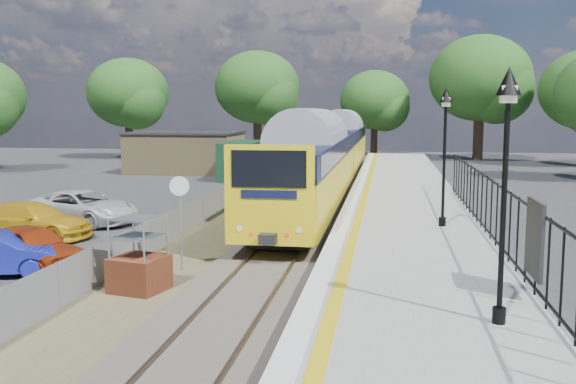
% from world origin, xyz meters
% --- Properties ---
extents(ground, '(120.00, 120.00, 0.00)m').
position_xyz_m(ground, '(0.00, 0.00, 0.00)').
color(ground, '#2D2D30').
rests_on(ground, ground).
extents(track_bed, '(5.90, 80.00, 0.29)m').
position_xyz_m(track_bed, '(-0.47, 9.67, 0.09)').
color(track_bed, '#473F38').
rests_on(track_bed, ground).
extents(platform, '(5.00, 70.00, 0.90)m').
position_xyz_m(platform, '(4.20, 8.00, 0.45)').
color(platform, gray).
rests_on(platform, ground).
extents(platform_edge, '(0.90, 70.00, 0.01)m').
position_xyz_m(platform_edge, '(2.14, 8.00, 0.90)').
color(platform_edge, silver).
rests_on(platform_edge, platform).
extents(victorian_lamp_south, '(0.44, 0.44, 4.60)m').
position_xyz_m(victorian_lamp_south, '(5.50, -4.00, 4.30)').
color(victorian_lamp_south, black).
rests_on(victorian_lamp_south, platform).
extents(victorian_lamp_north, '(0.44, 0.44, 4.60)m').
position_xyz_m(victorian_lamp_north, '(5.30, 6.00, 4.30)').
color(victorian_lamp_north, black).
rests_on(victorian_lamp_north, platform).
extents(palisade_fence, '(0.12, 26.00, 2.00)m').
position_xyz_m(palisade_fence, '(6.55, 2.24, 1.84)').
color(palisade_fence, black).
rests_on(palisade_fence, platform).
extents(wire_fence, '(0.06, 52.00, 1.20)m').
position_xyz_m(wire_fence, '(-4.20, 12.00, 0.60)').
color(wire_fence, '#999EA3').
rests_on(wire_fence, ground).
extents(outbuilding, '(10.80, 10.10, 3.12)m').
position_xyz_m(outbuilding, '(-10.91, 31.21, 1.52)').
color(outbuilding, '#937F53').
rests_on(outbuilding, ground).
extents(tree_line, '(56.80, 43.80, 11.88)m').
position_xyz_m(tree_line, '(1.40, 42.00, 6.61)').
color(tree_line, '#332319').
rests_on(tree_line, ground).
extents(train, '(2.82, 40.83, 3.51)m').
position_xyz_m(train, '(0.00, 23.20, 2.34)').
color(train, yellow).
rests_on(train, ground).
extents(brick_plinth, '(1.51, 1.51, 2.03)m').
position_xyz_m(brick_plinth, '(-2.91, -0.18, 0.97)').
color(brick_plinth, brown).
rests_on(brick_plinth, ground).
extents(speed_sign, '(0.57, 0.15, 2.86)m').
position_xyz_m(speed_sign, '(-2.50, 2.01, 1.95)').
color(speed_sign, '#999EA3').
rests_on(speed_sign, ground).
extents(car_red, '(4.18, 3.01, 1.32)m').
position_xyz_m(car_red, '(-7.09, 1.80, 0.66)').
color(car_red, '#9F340E').
rests_on(car_red, ground).
extents(car_yellow, '(4.78, 2.31, 1.34)m').
position_xyz_m(car_yellow, '(-9.62, 6.09, 0.67)').
color(car_yellow, gold).
rests_on(car_yellow, ground).
extents(car_white, '(5.49, 3.73, 1.40)m').
position_xyz_m(car_white, '(-9.23, 9.31, 0.70)').
color(car_white, silver).
rests_on(car_white, ground).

